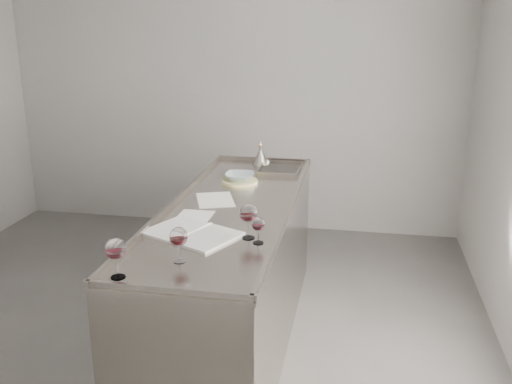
% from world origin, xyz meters
% --- Properties ---
extents(room_shell, '(4.54, 5.04, 2.84)m').
position_xyz_m(room_shell, '(0.00, 0.00, 1.40)').
color(room_shell, '#4A4845').
rests_on(room_shell, ground).
extents(counter, '(0.77, 2.42, 0.97)m').
position_xyz_m(counter, '(0.50, 0.30, 0.47)').
color(counter, gray).
rests_on(counter, ground).
extents(wine_glass_left, '(0.10, 0.10, 0.19)m').
position_xyz_m(wine_glass_left, '(0.23, -0.78, 1.07)').
color(wine_glass_left, white).
rests_on(wine_glass_left, counter).
extents(wine_glass_middle, '(0.09, 0.09, 0.17)m').
position_xyz_m(wine_glass_middle, '(0.44, -0.56, 1.06)').
color(wine_glass_middle, white).
rests_on(wine_glass_middle, counter).
extents(wine_glass_right, '(0.10, 0.10, 0.19)m').
position_xyz_m(wine_glass_right, '(0.71, -0.20, 1.08)').
color(wine_glass_right, white).
rests_on(wine_glass_right, counter).
extents(wine_glass_small, '(0.07, 0.07, 0.14)m').
position_xyz_m(wine_glass_small, '(0.77, -0.26, 1.04)').
color(wine_glass_small, white).
rests_on(wine_glass_small, counter).
extents(notebook, '(0.58, 0.51, 0.02)m').
position_xyz_m(notebook, '(0.40, -0.21, 0.95)').
color(notebook, white).
rests_on(notebook, counter).
extents(loose_paper_top, '(0.32, 0.38, 0.00)m').
position_xyz_m(loose_paper_top, '(0.37, 0.41, 0.94)').
color(loose_paper_top, white).
rests_on(loose_paper_top, counter).
extents(loose_paper_under, '(0.20, 0.28, 0.00)m').
position_xyz_m(loose_paper_under, '(0.33, 0.04, 0.94)').
color(loose_paper_under, silver).
rests_on(loose_paper_under, counter).
extents(trivet, '(0.26, 0.26, 0.02)m').
position_xyz_m(trivet, '(0.44, 0.83, 0.95)').
color(trivet, beige).
rests_on(trivet, counter).
extents(ceramic_bowl, '(0.21, 0.21, 0.05)m').
position_xyz_m(ceramic_bowl, '(0.44, 0.83, 0.99)').
color(ceramic_bowl, '#90A4A8').
rests_on(ceramic_bowl, trivet).
extents(wine_funnel, '(0.13, 0.13, 0.20)m').
position_xyz_m(wine_funnel, '(0.49, 1.38, 1.00)').
color(wine_funnel, gray).
rests_on(wine_funnel, counter).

